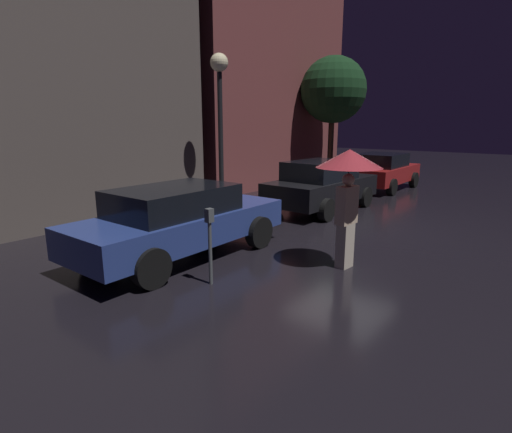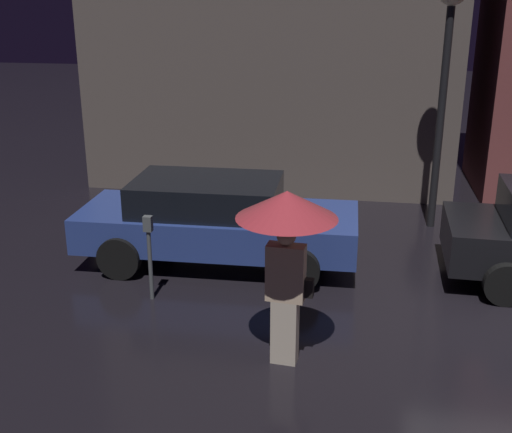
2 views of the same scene
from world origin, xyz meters
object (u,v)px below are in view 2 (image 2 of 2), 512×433
Objects in this scene: pedestrian_with_umbrella at (287,226)px; street_lamp_near at (448,41)px; parking_meter at (149,248)px; parked_car_blue at (215,219)px.

street_lamp_near is at bearing -107.27° from pedestrian_with_umbrella.
parking_meter is 0.28× the size of street_lamp_near.
street_lamp_near is (4.24, 3.80, 2.61)m from parking_meter.
parking_meter is at bearing -27.01° from pedestrian_with_umbrella.
parked_car_blue is 2.09× the size of pedestrian_with_umbrella.
parking_meter is at bearing -138.17° from street_lamp_near.
street_lamp_near reaches higher than parked_car_blue.
street_lamp_near reaches higher than pedestrian_with_umbrella.
pedestrian_with_umbrella reaches higher than parking_meter.
pedestrian_with_umbrella is 0.48× the size of street_lamp_near.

